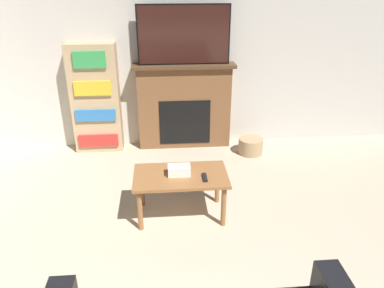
% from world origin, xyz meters
% --- Properties ---
extents(wall_back, '(6.36, 0.06, 2.70)m').
position_xyz_m(wall_back, '(0.00, 4.47, 1.35)').
color(wall_back, beige).
rests_on(wall_back, ground_plane).
extents(fireplace, '(1.37, 0.28, 1.18)m').
position_xyz_m(fireplace, '(0.01, 4.33, 0.59)').
color(fireplace, brown).
rests_on(fireplace, ground_plane).
extents(tv, '(1.20, 0.03, 0.76)m').
position_xyz_m(tv, '(0.01, 4.31, 1.56)').
color(tv, black).
rests_on(tv, fireplace).
extents(coffee_table, '(0.93, 0.54, 0.47)m').
position_xyz_m(coffee_table, '(-0.14, 2.62, 0.40)').
color(coffee_table, brown).
rests_on(coffee_table, ground_plane).
extents(tissue_box, '(0.22, 0.12, 0.10)m').
position_xyz_m(tissue_box, '(-0.15, 2.62, 0.52)').
color(tissue_box, white).
rests_on(tissue_box, coffee_table).
extents(remote_control, '(0.04, 0.15, 0.02)m').
position_xyz_m(remote_control, '(0.09, 2.53, 0.48)').
color(remote_control, black).
rests_on(remote_control, coffee_table).
extents(bookshelf, '(0.64, 0.29, 1.48)m').
position_xyz_m(bookshelf, '(-1.19, 4.31, 0.74)').
color(bookshelf, tan).
rests_on(bookshelf, ground_plane).
extents(storage_basket, '(0.34, 0.34, 0.22)m').
position_xyz_m(storage_basket, '(0.90, 3.99, 0.11)').
color(storage_basket, tan).
rests_on(storage_basket, ground_plane).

